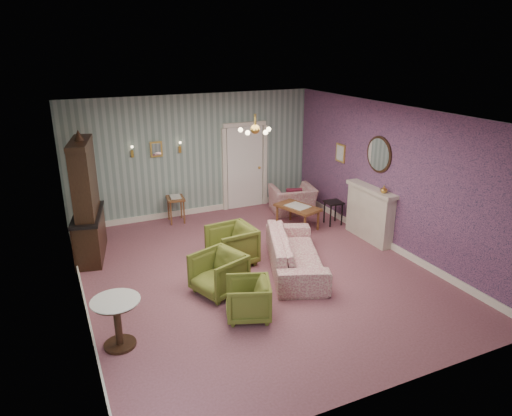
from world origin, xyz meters
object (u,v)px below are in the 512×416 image
olive_chair_a (248,297)px  olive_chair_b (219,271)px  dresser (85,197)px  fireplace (370,214)px  coffee_table (297,217)px  sofa_chintz (295,247)px  wingback_chair (293,195)px  pedestal_table (118,323)px  side_table_black (333,213)px  olive_chair_c (232,243)px

olive_chair_a → olive_chair_b: 0.91m
dresser → fireplace: bearing=-4.4°
coffee_table → sofa_chintz: bearing=-120.6°
olive_chair_b → coffee_table: bearing=107.2°
olive_chair_b → wingback_chair: (3.05, 2.95, 0.06)m
fireplace → coffee_table: (-1.06, 1.22, -0.32)m
olive_chair_b → pedestal_table: olive_chair_b is taller
sofa_chintz → side_table_black: sofa_chintz is taller
olive_chair_c → side_table_black: bearing=102.4°
olive_chair_c → coffee_table: size_ratio=0.81×
dresser → coffee_table: 4.58m
olive_chair_a → sofa_chintz: size_ratio=0.30×
fireplace → sofa_chintz: bearing=-164.7°
wingback_chair → olive_chair_c: bearing=49.8°
olive_chair_a → pedestal_table: 1.93m
dresser → wingback_chair: bearing=18.2°
dresser → fireplace: size_ratio=1.76×
olive_chair_b → sofa_chintz: 1.62m
olive_chair_c → sofa_chintz: (0.98, -0.72, 0.04)m
pedestal_table → sofa_chintz: bearing=17.2°
wingback_chair → coffee_table: (-0.38, -0.92, -0.19)m
olive_chair_a → fireplace: size_ratio=0.49×
olive_chair_a → pedestal_table: bearing=-71.8°
side_table_black → wingback_chair: bearing=113.1°
olive_chair_a → dresser: dresser is taller
olive_chair_b → olive_chair_c: size_ratio=0.95×
olive_chair_c → dresser: 2.93m
olive_chair_c → fireplace: bearing=82.4°
olive_chair_a → fireplace: bearing=136.0°
fireplace → pedestal_table: 5.75m
wingback_chair → pedestal_table: 6.13m
olive_chair_c → wingback_chair: wingback_chair is taller
olive_chair_a → dresser: (-1.93, 3.31, 0.89)m
wingback_chair → dresser: size_ratio=0.42×
olive_chair_b → coffee_table: (2.67, 2.04, -0.13)m
coffee_table → olive_chair_b: bearing=-142.7°
wingback_chair → fireplace: 2.25m
coffee_table → pedestal_table: pedestal_table is taller
fireplace → pedestal_table: (-5.51, -1.63, -0.21)m
dresser → coffee_table: size_ratio=2.44×
wingback_chair → side_table_black: bearing=123.4°
olive_chair_a → side_table_black: olive_chair_a is taller
olive_chair_c → sofa_chintz: bearing=48.5°
olive_chair_a → dresser: 3.93m
pedestal_table → side_table_black: bearing=26.8°
sofa_chintz → coffee_table: bearing=-9.6°
olive_chair_a → pedestal_table: pedestal_table is taller
olive_chair_a → wingback_chair: 4.82m
dresser → coffee_table: (4.45, -0.38, -0.97)m
sofa_chintz → dresser: size_ratio=0.93×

